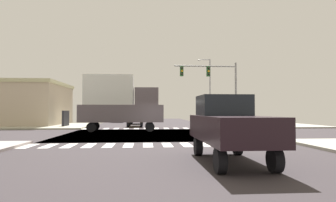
# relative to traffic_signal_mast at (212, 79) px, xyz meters

# --- Properties ---
(ground) EXTENTS (90.00, 90.00, 0.05)m
(ground) POSITION_rel_traffic_signal_mast_xyz_m (-6.03, -7.33, -5.03)
(ground) COLOR #342E32
(sidewalk_corner_ne) EXTENTS (12.00, 12.00, 0.14)m
(sidewalk_corner_ne) POSITION_rel_traffic_signal_mast_xyz_m (6.97, 4.67, -4.93)
(sidewalk_corner_ne) COLOR #A09B91
(sidewalk_corner_ne) RESTS_ON ground
(sidewalk_corner_nw) EXTENTS (12.00, 12.00, 0.14)m
(sidewalk_corner_nw) POSITION_rel_traffic_signal_mast_xyz_m (-19.03, 4.67, -4.93)
(sidewalk_corner_nw) COLOR #A19F89
(sidewalk_corner_nw) RESTS_ON ground
(crosswalk_near) EXTENTS (13.50, 2.00, 0.01)m
(crosswalk_near) POSITION_rel_traffic_signal_mast_xyz_m (-6.28, -14.63, -5.00)
(crosswalk_near) COLOR white
(crosswalk_near) RESTS_ON ground
(crosswalk_far) EXTENTS (13.50, 2.00, 0.01)m
(crosswalk_far) POSITION_rel_traffic_signal_mast_xyz_m (-6.28, -0.03, -5.00)
(crosswalk_far) COLOR white
(crosswalk_far) RESTS_ON ground
(traffic_signal_mast) EXTENTS (6.53, 0.55, 6.78)m
(traffic_signal_mast) POSITION_rel_traffic_signal_mast_xyz_m (0.00, 0.00, 0.00)
(traffic_signal_mast) COLOR gray
(traffic_signal_mast) RESTS_ON ground
(street_lamp) EXTENTS (1.78, 0.32, 8.71)m
(street_lamp) POSITION_rel_traffic_signal_mast_xyz_m (1.51, 8.97, 0.15)
(street_lamp) COLOR gray
(street_lamp) RESTS_ON ground
(bank_building) EXTENTS (15.88, 10.74, 5.21)m
(bank_building) POSITION_rel_traffic_signal_mast_xyz_m (-24.09, 7.32, -2.39)
(bank_building) COLOR #BAA78F
(bank_building) RESTS_ON ground
(box_truck_nearside_1) EXTENTS (7.20, 2.40, 4.85)m
(box_truck_nearside_1) POSITION_rel_traffic_signal_mast_xyz_m (-9.19, -3.83, -2.44)
(box_truck_nearside_1) COLOR black
(box_truck_nearside_1) RESTS_ON ground
(sedan_farside_1) EXTENTS (1.80, 4.30, 1.88)m
(sedan_farside_1) POSITION_rel_traffic_signal_mast_xyz_m (-8.03, 10.39, -3.89)
(sedan_farside_1) COLOR black
(sedan_farside_1) RESTS_ON ground
(pickup_crossing_1) EXTENTS (2.00, 5.10, 2.35)m
(pickup_crossing_1) POSITION_rel_traffic_signal_mast_xyz_m (-11.03, 27.41, -3.71)
(pickup_crossing_1) COLOR black
(pickup_crossing_1) RESTS_ON ground
(sedan_queued_2) EXTENTS (1.80, 4.30, 1.88)m
(sedan_queued_2) POSITION_rel_traffic_signal_mast_xyz_m (-11.03, 17.11, -3.89)
(sedan_queued_2) COLOR black
(sedan_queued_2) RESTS_ON ground
(pickup_leading_2) EXTENTS (2.00, 5.10, 2.35)m
(pickup_leading_2) POSITION_rel_traffic_signal_mast_xyz_m (-8.03, 22.68, -3.71)
(pickup_leading_2) COLOR black
(pickup_leading_2) RESTS_ON ground
(sedan_trailing_3) EXTENTS (1.80, 4.30, 1.88)m
(sedan_trailing_3) POSITION_rel_traffic_signal_mast_xyz_m (-8.03, 3.61, -3.89)
(sedan_trailing_3) COLOR black
(sedan_trailing_3) RESTS_ON ground
(pickup_middle_3) EXTENTS (2.00, 5.10, 2.35)m
(pickup_middle_3) POSITION_rel_traffic_signal_mast_xyz_m (-4.03, -19.92, -3.71)
(pickup_middle_3) COLOR black
(pickup_middle_3) RESTS_ON ground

